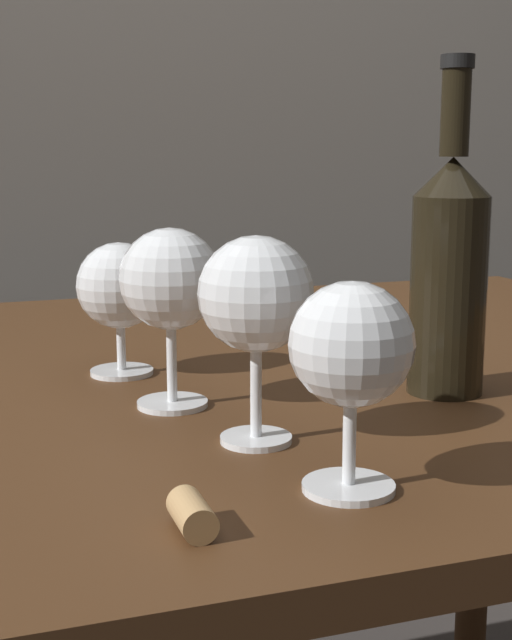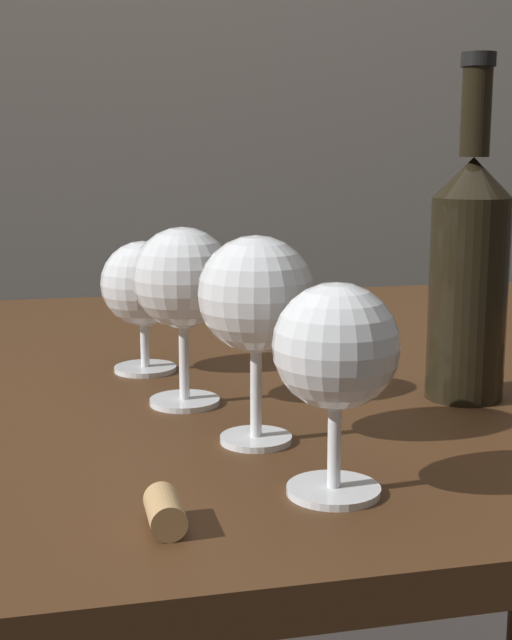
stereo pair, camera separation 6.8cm
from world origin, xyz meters
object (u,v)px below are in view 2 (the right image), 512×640
object	(u,v)px
wine_glass_white	(256,295)
wine_bottle	(469,271)
wine_glass_cabernet	(336,352)
cork	(165,511)
wine_glass_pinot	(183,282)
wine_glass_amber	(144,286)

from	to	relation	value
wine_glass_white	wine_bottle	xyz separation A→B (m)	(0.21, 0.08, 0.00)
wine_glass_cabernet	cork	size ratio (longest dim) A/B	3.37
wine_glass_cabernet	wine_glass_pinot	size ratio (longest dim) A/B	0.90
wine_glass_cabernet	wine_glass_amber	world-z (taller)	wine_glass_cabernet
wine_glass_pinot	wine_glass_amber	size ratio (longest dim) A/B	1.18
wine_bottle	cork	bearing A→B (deg)	-143.45
wine_glass_cabernet	cork	distance (m)	0.15
wine_glass_white	wine_glass_cabernet	bearing A→B (deg)	-76.95
wine_bottle	cork	world-z (taller)	wine_bottle
wine_glass_white	wine_bottle	bearing A→B (deg)	20.55
wine_glass_pinot	cork	size ratio (longest dim) A/B	3.76
wine_glass_white	cork	world-z (taller)	wine_glass_white
cork	wine_glass_cabernet	bearing A→B (deg)	14.58
wine_glass_pinot	cork	xyz separation A→B (m)	(-0.05, -0.26, -0.10)
wine_glass_cabernet	cork	world-z (taller)	wine_glass_cabernet
wine_glass_cabernet	wine_bottle	world-z (taller)	wine_bottle
wine_glass_cabernet	wine_bottle	bearing A→B (deg)	46.11
wine_glass_white	wine_glass_amber	size ratio (longest dim) A/B	1.21
wine_glass_white	wine_bottle	size ratio (longest dim) A/B	0.53
wine_glass_amber	cork	xyz separation A→B (m)	(-0.03, -0.38, -0.08)
wine_glass_cabernet	wine_glass_pinot	xyz separation A→B (m)	(-0.07, 0.23, 0.01)
wine_glass_pinot	cork	bearing A→B (deg)	-101.00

